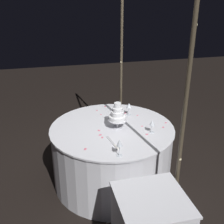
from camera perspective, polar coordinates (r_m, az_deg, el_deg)
The scene contains 23 objects.
ground_plane at distance 3.68m, azimuth 0.00°, elevation -13.65°, with size 12.00×12.00×0.00m, color black.
decorative_arch at distance 3.11m, azimuth 6.81°, elevation 11.20°, with size 1.97×0.06×2.47m.
main_table at distance 3.47m, azimuth 0.00°, elevation -8.68°, with size 1.45×1.45×0.75m.
tiered_cake at distance 3.20m, azimuth 1.13°, elevation -0.61°, with size 0.22×0.22×0.31m.
wine_glass_0 at distance 3.56m, azimuth 3.47°, elevation 1.22°, with size 0.07×0.07×0.16m.
wine_glass_1 at distance 2.68m, azimuth 1.53°, elevation -6.43°, with size 0.06×0.06×0.18m.
wine_glass_2 at distance 3.15m, azimuth 8.17°, elevation -2.30°, with size 0.06×0.06×0.15m.
cake_knife at distance 2.94m, azimuth 0.22°, elevation -6.38°, with size 0.29×0.07×0.01m.
rose_petal_0 at distance 3.21m, azimuth -2.67°, elevation -3.75°, with size 0.04×0.03×0.00m, color #EA6B84.
rose_petal_1 at distance 3.61m, azimuth -2.25°, elevation -0.50°, with size 0.03×0.02×0.00m, color #EA6B84.
rose_petal_2 at distance 3.33m, azimuth 10.34°, elevation -3.05°, with size 0.03×0.02×0.00m, color #EA6B84.
rose_petal_3 at distance 2.86m, azimuth -5.45°, elevation -7.50°, with size 0.04×0.03×0.00m, color #EA6B84.
rose_petal_4 at distance 3.42m, azimuth 0.88°, elevation -1.86°, with size 0.02×0.02×0.00m, color #EA6B84.
rose_petal_5 at distance 3.85m, azimuth -1.39°, elevation 1.12°, with size 0.04×0.02×0.00m, color #EA6B84.
rose_petal_6 at distance 3.45m, azimuth 10.86°, elevation -2.15°, with size 0.03×0.02×0.00m, color #EA6B84.
rose_petal_7 at distance 3.65m, azimuth 2.69°, elevation -0.19°, with size 0.04×0.03×0.00m, color #EA6B84.
rose_petal_8 at distance 3.60m, azimuth 5.20°, elevation -0.67°, with size 0.03×0.02×0.00m, color #EA6B84.
rose_petal_9 at distance 3.06m, azimuth -1.99°, elevation -5.20°, with size 0.03×0.02×0.00m, color #EA6B84.
rose_petal_10 at distance 3.48m, azimuth -0.64°, elevation -1.39°, with size 0.03×0.02×0.00m, color #EA6B84.
rose_petal_11 at distance 3.11m, azimuth -2.42°, elevation -4.67°, with size 0.04×0.03×0.00m, color #EA6B84.
rose_petal_12 at distance 3.15m, azimuth 7.11°, elevation -4.51°, with size 0.04×0.02×0.00m, color #EA6B84.
rose_petal_13 at distance 3.32m, azimuth 6.12°, elevation -2.87°, with size 0.03×0.02×0.00m, color #EA6B84.
rose_petal_14 at distance 3.73m, azimuth -3.08°, elevation 0.34°, with size 0.03×0.02×0.00m, color #EA6B84.
Camera 1 is at (2.84, -0.70, 2.23)m, focal length 45.07 mm.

